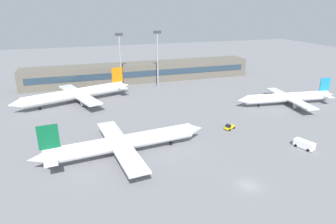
% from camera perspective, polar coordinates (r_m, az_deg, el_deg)
% --- Properties ---
extents(ground_plane, '(400.00, 400.00, 0.00)m').
position_cam_1_polar(ground_plane, '(96.40, 2.50, -1.39)').
color(ground_plane, slate).
extents(terminal_building, '(111.21, 12.13, 9.00)m').
position_cam_1_polar(terminal_building, '(145.91, -5.22, 7.81)').
color(terminal_building, '#5B564C').
rests_on(terminal_building, ground_plane).
extents(airplane_near, '(44.34, 31.07, 10.96)m').
position_cam_1_polar(airplane_near, '(73.33, -8.45, -5.94)').
color(airplane_near, white).
rests_on(airplane_near, ground_plane).
extents(airplane_mid, '(39.62, 27.79, 9.80)m').
position_cam_1_polar(airplane_mid, '(117.94, 22.30, 2.66)').
color(airplane_mid, white).
rests_on(airplane_mid, ground_plane).
extents(airplane_far, '(45.56, 32.53, 11.62)m').
position_cam_1_polar(airplane_far, '(116.78, -17.74, 3.34)').
color(airplane_far, white).
rests_on(airplane_far, ground_plane).
extents(baggage_tug_yellow, '(3.89, 3.01, 1.75)m').
position_cam_1_polar(baggage_tug_yellow, '(89.98, 11.94, -2.89)').
color(baggage_tug_yellow, yellow).
rests_on(baggage_tug_yellow, ground_plane).
extents(service_van_white, '(3.57, 5.57, 2.08)m').
position_cam_1_polar(service_van_white, '(84.61, 25.15, -5.75)').
color(service_van_white, white).
rests_on(service_van_white, ground_plane).
extents(floodlight_tower_west, '(3.20, 0.80, 24.64)m').
position_cam_1_polar(floodlight_tower_west, '(129.59, -9.35, 10.51)').
color(floodlight_tower_west, gray).
rests_on(floodlight_tower_west, ground_plane).
extents(floodlight_tower_east, '(3.20, 0.80, 25.41)m').
position_cam_1_polar(floodlight_tower_east, '(129.90, -2.06, 10.96)').
color(floodlight_tower_east, gray).
rests_on(floodlight_tower_east, ground_plane).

